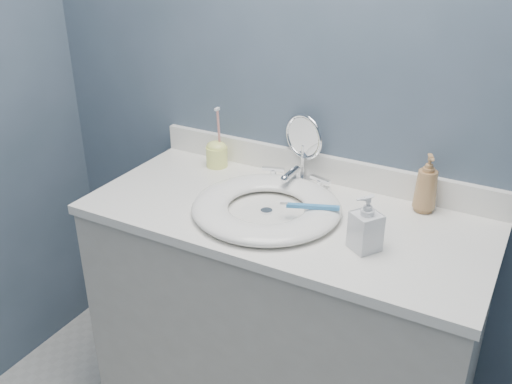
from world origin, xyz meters
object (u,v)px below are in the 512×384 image
Objects in this scene: soap_bottle_clear at (366,223)px; makeup_mirror at (303,144)px; soap_bottle_amber at (427,183)px; toothbrush_holder at (217,153)px.

makeup_mirror is at bearing 169.74° from soap_bottle_clear.
soap_bottle_amber is (0.42, -0.03, -0.04)m from makeup_mirror.
toothbrush_holder reaches higher than soap_bottle_amber.
makeup_mirror reaches higher than soap_bottle_clear.
soap_bottle_clear is (0.33, -0.32, -0.05)m from makeup_mirror.
toothbrush_holder is at bearing -169.22° from soap_bottle_clear.
soap_bottle_amber is at bearing 108.06° from soap_bottle_clear.
makeup_mirror is 1.45× the size of soap_bottle_clear.
soap_bottle_clear is (-0.09, -0.29, -0.01)m from soap_bottle_amber.
soap_bottle_amber is 0.83× the size of toothbrush_holder.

